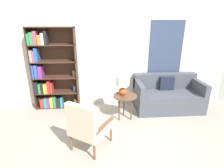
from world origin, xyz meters
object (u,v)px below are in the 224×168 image
at_px(armchair, 87,125).
at_px(side_table, 125,98).
at_px(couch, 167,96).
at_px(table_lamp, 123,83).
at_px(bookshelf, 49,73).

distance_m(armchair, side_table, 1.27).
xyz_separation_m(couch, table_lamp, (-1.20, -0.41, 0.51)).
relative_size(couch, table_lamp, 3.86).
bearing_deg(armchair, table_lamp, 55.22).
height_order(bookshelf, table_lamp, bookshelf).
bearing_deg(couch, bookshelf, 174.79).
bearing_deg(side_table, bookshelf, 158.29).
xyz_separation_m(armchair, side_table, (0.78, 1.01, 0.02)).
relative_size(bookshelf, armchair, 2.22).
bearing_deg(armchair, bookshelf, 120.36).
relative_size(bookshelf, side_table, 3.52).
height_order(armchair, couch, armchair).
relative_size(couch, side_table, 2.86).
distance_m(bookshelf, armchair, 2.03).
xyz_separation_m(side_table, table_lamp, (-0.06, 0.04, 0.33)).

